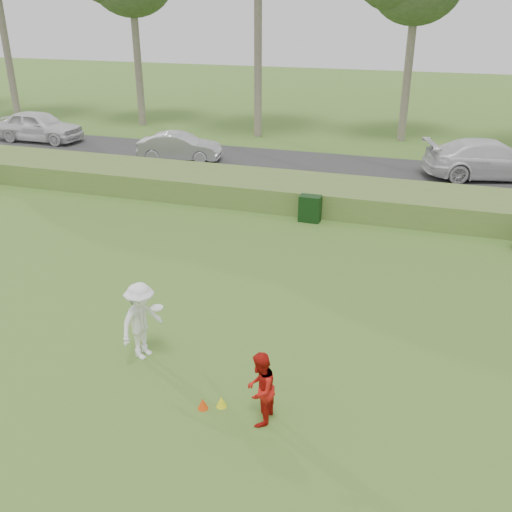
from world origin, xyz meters
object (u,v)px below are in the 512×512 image
(car_left, at_px, (39,126))
(car_right, at_px, (491,159))
(car_mid, at_px, (180,147))
(cone_orange, at_px, (203,404))
(utility_cabinet, at_px, (310,209))
(player_red, at_px, (260,389))
(cone_yellow, at_px, (221,402))
(player_white, at_px, (141,321))

(car_left, bearing_deg, car_right, -89.90)
(car_mid, bearing_deg, car_right, -94.02)
(cone_orange, distance_m, car_left, 25.23)
(cone_orange, bearing_deg, car_right, 71.90)
(utility_cabinet, height_order, car_mid, car_mid)
(player_red, relative_size, utility_cabinet, 1.56)
(player_red, relative_size, car_right, 0.26)
(cone_yellow, xyz_separation_m, utility_cabinet, (-0.66, 10.50, 0.36))
(cone_orange, bearing_deg, car_left, 133.58)
(cone_orange, height_order, utility_cabinet, utility_cabinet)
(car_mid, bearing_deg, cone_orange, -163.50)
(player_white, height_order, cone_yellow, player_white)
(car_mid, bearing_deg, utility_cabinet, -137.64)
(cone_yellow, height_order, utility_cabinet, utility_cabinet)
(cone_yellow, bearing_deg, player_red, -11.86)
(player_white, height_order, car_right, player_white)
(player_red, height_order, utility_cabinet, player_red)
(car_left, relative_size, car_mid, 1.22)
(car_mid, relative_size, car_right, 0.70)
(cone_orange, height_order, car_left, car_left)
(utility_cabinet, xyz_separation_m, car_right, (6.30, 7.57, 0.41))
(player_white, xyz_separation_m, car_right, (7.89, 16.97, -0.01))
(cone_orange, relative_size, utility_cabinet, 0.24)
(cone_orange, bearing_deg, player_white, 146.83)
(player_red, xyz_separation_m, car_right, (4.80, 18.24, 0.15))
(player_red, height_order, cone_yellow, player_red)
(car_left, bearing_deg, player_white, -137.54)
(cone_orange, bearing_deg, player_red, -0.53)
(player_white, xyz_separation_m, cone_orange, (1.93, -1.26, -0.78))
(car_left, relative_size, car_right, 0.86)
(player_red, bearing_deg, car_left, -134.45)
(player_red, distance_m, utility_cabinet, 10.78)
(player_white, height_order, car_left, player_white)
(player_red, xyz_separation_m, cone_yellow, (-0.84, 0.18, -0.62))
(car_mid, xyz_separation_m, car_right, (14.20, 1.38, 0.17))
(utility_cabinet, xyz_separation_m, car_left, (-17.04, 7.61, 0.42))
(cone_yellow, distance_m, car_right, 18.94)
(cone_orange, relative_size, car_left, 0.05)
(car_mid, bearing_deg, car_left, 71.63)
(cone_orange, distance_m, utility_cabinet, 10.67)
(car_right, bearing_deg, utility_cabinet, 123.96)
(car_mid, bearing_deg, player_white, -167.51)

